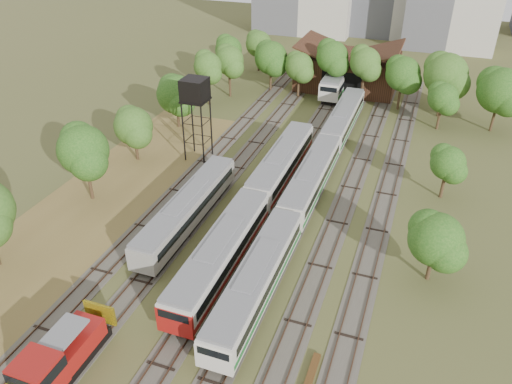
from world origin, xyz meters
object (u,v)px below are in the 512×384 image
at_px(railcar_red_set, 255,203).
at_px(water_tower, 195,92).
at_px(railcar_green_set, 311,179).
at_px(shunter_locomotive, 58,360).

height_order(railcar_red_set, water_tower, water_tower).
bearing_deg(water_tower, railcar_green_set, -13.62).
bearing_deg(water_tower, shunter_locomotive, -80.85).
xyz_separation_m(railcar_red_set, railcar_green_set, (4.00, 6.79, -0.12)).
height_order(shunter_locomotive, water_tower, water_tower).
relative_size(railcar_red_set, water_tower, 3.39).
bearing_deg(railcar_green_set, railcar_red_set, -120.48).
height_order(railcar_green_set, water_tower, water_tower).
bearing_deg(water_tower, railcar_red_set, -42.82).
relative_size(shunter_locomotive, water_tower, 0.79).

